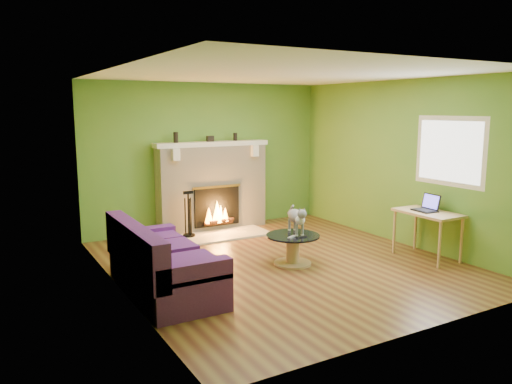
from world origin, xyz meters
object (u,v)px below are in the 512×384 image
coffee_table (293,247)px  desk (428,217)px  cat (296,219)px  sofa (160,265)px

coffee_table → desk: size_ratio=0.80×
coffee_table → cat: size_ratio=1.15×
sofa → cat: (2.04, 0.16, 0.30)m
sofa → coffee_table: sofa is taller
sofa → cat: 2.07m
desk → cat: bearing=156.5°
cat → desk: bearing=-7.8°
cat → coffee_table: bearing=-132.3°
coffee_table → desk: desk is taller
sofa → desk: (3.81, -0.61, 0.28)m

